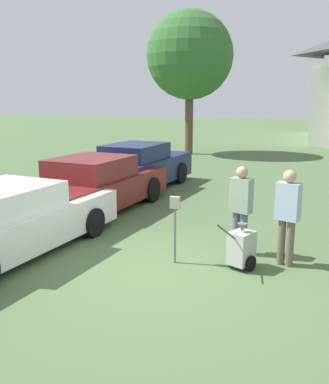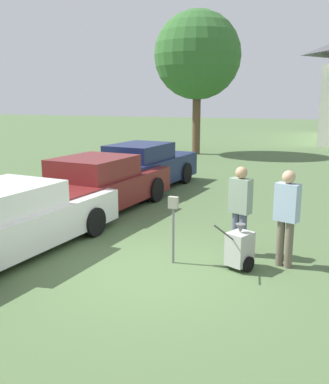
# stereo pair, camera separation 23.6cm
# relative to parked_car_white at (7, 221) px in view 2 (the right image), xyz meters

# --- Properties ---
(ground_plane) EXTENTS (120.00, 120.00, 0.00)m
(ground_plane) POSITION_rel_parked_car_white_xyz_m (3.07, 0.13, -0.65)
(ground_plane) COLOR #4C663D
(parked_car_white) EXTENTS (2.37, 5.19, 1.39)m
(parked_car_white) POSITION_rel_parked_car_white_xyz_m (0.00, 0.00, 0.00)
(parked_car_white) COLOR silver
(parked_car_white) RESTS_ON ground_plane
(parked_car_maroon) EXTENTS (2.41, 5.14, 1.49)m
(parked_car_maroon) POSITION_rel_parked_car_white_xyz_m (-0.00, 3.54, 0.05)
(parked_car_maroon) COLOR maroon
(parked_car_maroon) RESTS_ON ground_plane
(parked_car_navy) EXTENTS (2.26, 5.36, 1.56)m
(parked_car_navy) POSITION_rel_parked_car_white_xyz_m (0.00, 6.49, 0.09)
(parked_car_navy) COLOR #19234C
(parked_car_navy) RESTS_ON ground_plane
(parking_meter) EXTENTS (0.18, 0.09, 1.27)m
(parking_meter) POSITION_rel_parked_car_white_xyz_m (3.26, 0.66, 0.24)
(parking_meter) COLOR slate
(parking_meter) RESTS_ON ground_plane
(person_worker) EXTENTS (0.47, 0.35, 1.76)m
(person_worker) POSITION_rel_parked_car_white_xyz_m (4.31, 1.55, 0.36)
(person_worker) COLOR #515670
(person_worker) RESTS_ON ground_plane
(person_supervisor) EXTENTS (0.47, 0.35, 1.79)m
(person_supervisor) POSITION_rel_parked_car_white_xyz_m (5.21, 1.25, 0.38)
(person_supervisor) COLOR #665B4C
(person_supervisor) RESTS_ON ground_plane
(equipment_cart) EXTENTS (0.60, 0.98, 1.00)m
(equipment_cart) POSITION_rel_parked_car_white_xyz_m (4.47, 0.83, -0.26)
(equipment_cart) COLOR #B2B2AD
(equipment_cart) RESTS_ON ground_plane
(shade_tree) EXTENTS (4.63, 4.63, 7.57)m
(shade_tree) POSITION_rel_parked_car_white_xyz_m (-1.16, 16.23, 4.58)
(shade_tree) COLOR brown
(shade_tree) RESTS_ON ground_plane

